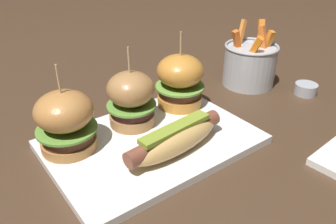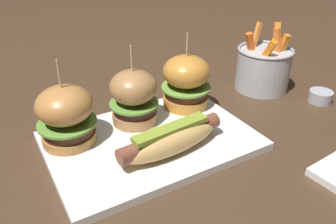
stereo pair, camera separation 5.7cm
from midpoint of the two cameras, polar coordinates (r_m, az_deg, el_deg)
name	(u,v)px [view 2 (the right image)]	position (r m, az deg, el deg)	size (l,w,h in m)	color
ground_plane	(151,144)	(0.58, -0.10, -5.53)	(3.00, 3.00, 0.00)	#422D1E
platter_main	(151,141)	(0.58, -0.10, -4.97)	(0.34, 0.24, 0.01)	white
hot_dog	(171,139)	(0.53, 3.62, -4.65)	(0.19, 0.07, 0.05)	tan
slider_left	(66,115)	(0.56, -14.08, -0.54)	(0.10, 0.10, 0.14)	#B4773D
slider_center	(133,97)	(0.60, -3.30, 2.50)	(0.09, 0.09, 0.14)	#A57343
slider_right	(186,81)	(0.65, 5.57, 5.17)	(0.10, 0.10, 0.15)	#C57F30
fries_bucket	(263,68)	(0.80, 17.80, 7.11)	(0.12, 0.12, 0.15)	#B7BABF
sauce_ramekin	(320,96)	(0.79, 26.25, 2.38)	(0.05, 0.05, 0.02)	#A8AAB2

